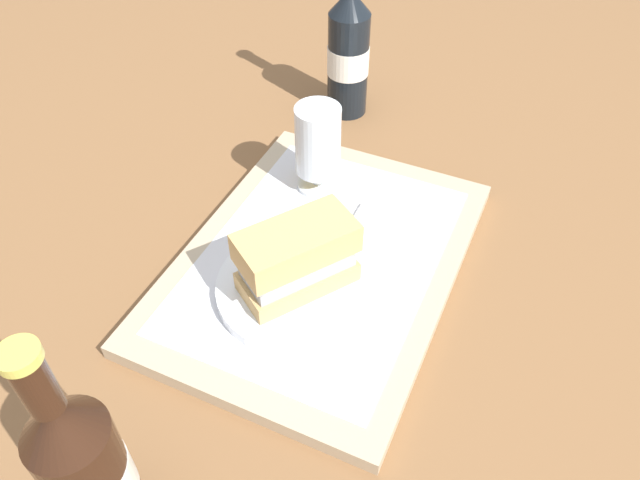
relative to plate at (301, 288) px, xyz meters
The scene contains 9 objects.
ground_plane 0.07m from the plate, ahead, with size 3.00×3.00×0.00m, color brown.
tray 0.06m from the plate, ahead, with size 0.44×0.32×0.02m, color tan.
placemat 0.06m from the plate, ahead, with size 0.38×0.27×0.00m, color silver.
plate is the anchor object (origin of this frame).
sandwich 0.05m from the plate, 34.67° to the right, with size 0.14×0.13×0.08m.
beer_glass 0.20m from the plate, 18.66° to the left, with size 0.06×0.06×0.12m.
napkin_folded 0.13m from the plate, 19.44° to the right, with size 0.09×0.07×0.01m, color white.
beer_bottle 0.42m from the plate, 15.39° to the left, with size 0.07×0.07×0.27m.
second_bottle 0.31m from the plate, behind, with size 0.07×0.07×0.27m.
Camera 1 is at (-0.48, -0.22, 0.57)m, focal length 34.83 mm.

